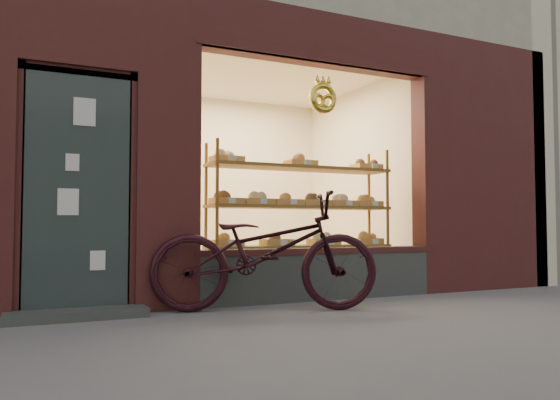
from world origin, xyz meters
name	(u,v)px	position (x,y,z in m)	size (l,w,h in m)	color
ground	(412,341)	(0.00, 0.00, 0.00)	(90.00, 90.00, 0.00)	#575760
display_shelf	(301,220)	(0.45, 2.55, 0.85)	(2.20, 0.45, 1.70)	brown
bicycle	(265,251)	(-0.39, 1.64, 0.55)	(0.73, 2.10, 1.10)	black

